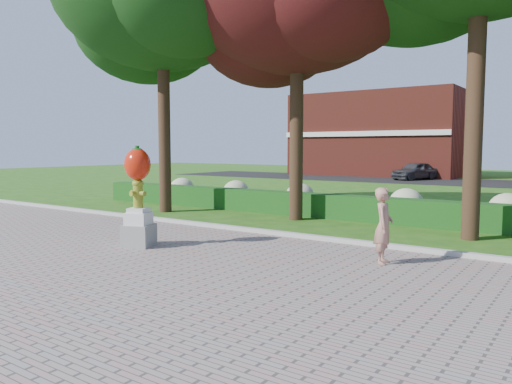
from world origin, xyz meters
TOP-DOWN VIEW (x-y plane):
  - ground at (0.00, 0.00)m, footprint 100.00×100.00m
  - walkway at (0.00, -4.00)m, footprint 40.00×14.00m
  - curb at (0.00, 3.00)m, footprint 40.00×0.18m
  - lawn_hedge at (0.00, 7.00)m, footprint 24.00×0.70m
  - hydrangea_row at (0.57, 8.00)m, footprint 20.10×1.10m
  - street at (0.00, 28.00)m, footprint 50.00×8.00m
  - building_left at (-10.00, 34.00)m, footprint 14.00×8.00m
  - hydrant_sculpture at (-2.68, -0.15)m, footprint 0.83×0.83m
  - woman at (2.71, 1.45)m, footprint 0.49×0.63m
  - parked_car at (-5.19, 28.65)m, footprint 2.91×4.18m

SIDE VIEW (x-z plane):
  - ground at x=0.00m, z-range 0.00..0.00m
  - street at x=0.00m, z-range 0.00..0.02m
  - walkway at x=0.00m, z-range 0.00..0.04m
  - curb at x=0.00m, z-range 0.00..0.15m
  - lawn_hedge at x=0.00m, z-range 0.00..0.80m
  - hydrangea_row at x=0.57m, z-range 0.06..1.04m
  - parked_car at x=-5.19m, z-range 0.02..1.34m
  - woman at x=2.71m, z-range 0.04..1.58m
  - hydrant_sculpture at x=-2.68m, z-range 0.11..2.48m
  - building_left at x=-10.00m, z-range 0.00..7.00m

